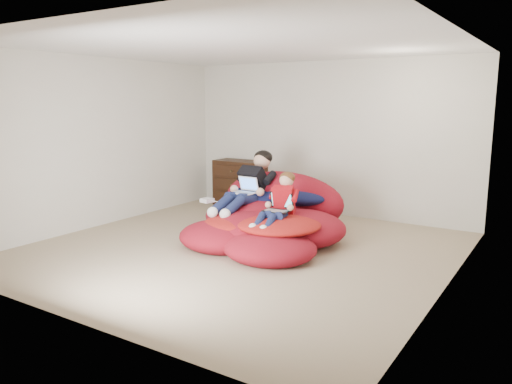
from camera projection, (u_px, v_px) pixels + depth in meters
name	position (u px, v px, depth m)	size (l,w,h in m)	color
room_shell	(240.00, 233.00, 6.31)	(5.10, 5.10, 2.77)	tan
dresser	(240.00, 183.00, 8.96)	(0.91, 0.51, 0.81)	black
beanbag_pile	(268.00, 219.00, 6.87)	(2.23, 2.39, 0.90)	maroon
cream_pillow	(272.00, 183.00, 7.69)	(0.46, 0.29, 0.29)	beige
older_boy	(250.00, 183.00, 7.11)	(0.40, 1.31, 0.81)	black
younger_boy	(280.00, 201.00, 6.30)	(0.34, 0.86, 0.65)	red
laptop_white	(246.00, 189.00, 7.03)	(0.32, 0.30, 0.22)	white
laptop_black	(279.00, 206.00, 6.30)	(0.33, 0.30, 0.23)	black
power_adapter	(207.00, 200.00, 7.34)	(0.16, 0.16, 0.06)	white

